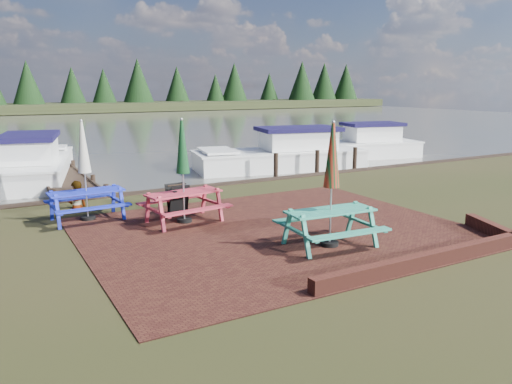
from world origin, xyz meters
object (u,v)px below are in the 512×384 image
object	(u,v)px
picnic_table_blue	(86,186)
person	(75,181)
boat_jetty	(34,166)
boat_far	(361,146)
picnic_table_red	(184,187)
picnic_table_teal	(331,204)
chalkboard	(177,200)
jetty	(60,175)
boat_near	(283,156)

from	to	relation	value
picnic_table_blue	person	bearing A→B (deg)	87.35
boat_jetty	boat_far	bearing A→B (deg)	8.04
picnic_table_red	boat_jetty	size ratio (longest dim) A/B	0.35
picnic_table_teal	chalkboard	distance (m)	4.63
jetty	boat_near	xyz separation A→B (m)	(9.23, -1.57, 0.30)
boat_far	person	distance (m)	15.92
jetty	picnic_table_teal	bearing A→B (deg)	-71.75
boat_near	person	xyz separation A→B (m)	(-9.54, -3.87, 0.38)
picnic_table_teal	picnic_table_blue	xyz separation A→B (m)	(-4.22, 4.91, -0.04)
picnic_table_red	picnic_table_blue	size ratio (longest dim) A/B	1.02
boat_jetty	boat_near	size ratio (longest dim) A/B	0.96
boat_near	boat_far	xyz separation A→B (m)	(5.56, 1.15, -0.02)
picnic_table_red	boat_near	bearing A→B (deg)	35.56
picnic_table_teal	picnic_table_blue	world-z (taller)	picnic_table_teal
chalkboard	boat_far	xyz separation A→B (m)	(12.85, 7.31, -0.06)
picnic_table_teal	boat_jetty	bearing A→B (deg)	114.64
boat_far	person	size ratio (longest dim) A/B	4.22
boat_far	person	bearing A→B (deg)	120.55
chalkboard	boat_jetty	xyz separation A→B (m)	(-2.74, 8.51, -0.02)
picnic_table_red	chalkboard	world-z (taller)	picnic_table_red
picnic_table_red	boat_far	bearing A→B (deg)	24.43
picnic_table_teal	picnic_table_red	bearing A→B (deg)	125.41
picnic_table_red	chalkboard	distance (m)	0.88
boat_jetty	person	bearing A→B (deg)	-73.00
jetty	boat_near	bearing A→B (deg)	-9.68
chalkboard	boat_near	bearing A→B (deg)	33.92
person	chalkboard	bearing A→B (deg)	119.13
picnic_table_red	boat_far	world-z (taller)	picnic_table_red
chalkboard	boat_jetty	size ratio (longest dim) A/B	0.11
picnic_table_teal	boat_far	world-z (taller)	picnic_table_teal
boat_jetty	person	distance (m)	6.26
picnic_table_teal	boat_jetty	xyz separation A→B (m)	(-4.72, 12.67, -0.53)
chalkboard	boat_jetty	bearing A→B (deg)	101.60
jetty	boat_jetty	bearing A→B (deg)	135.78
jetty	boat_far	world-z (taller)	boat_far
person	picnic_table_red	bearing A→B (deg)	110.21
boat_jetty	picnic_table_red	bearing A→B (deg)	-61.56
chalkboard	jetty	xyz separation A→B (m)	(-1.93, 7.73, -0.34)
jetty	person	bearing A→B (deg)	-93.27
picnic_table_red	chalkboard	size ratio (longest dim) A/B	3.05
picnic_table_teal	picnic_table_blue	bearing A→B (deg)	134.87
chalkboard	jetty	world-z (taller)	chalkboard
boat_near	picnic_table_teal	bearing A→B (deg)	163.91
picnic_table_red	person	bearing A→B (deg)	118.14
picnic_table_teal	picnic_table_red	distance (m)	4.01
picnic_table_blue	chalkboard	xyz separation A→B (m)	(2.23, -0.75, -0.46)
picnic_table_teal	boat_near	world-z (taller)	picnic_table_teal
boat_far	picnic_table_red	bearing A→B (deg)	133.98
boat_jetty	boat_far	xyz separation A→B (m)	(15.59, -1.20, -0.03)
chalkboard	person	xyz separation A→B (m)	(-2.24, 2.29, 0.34)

